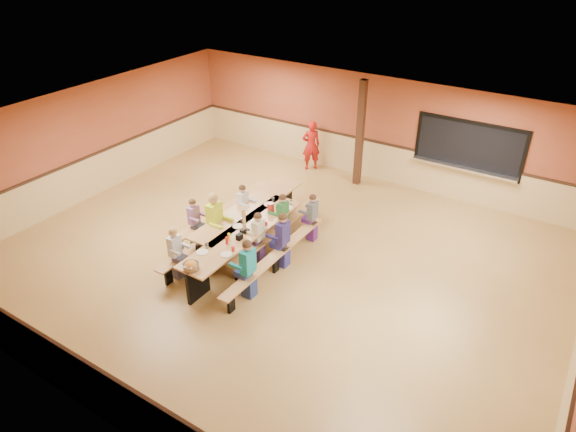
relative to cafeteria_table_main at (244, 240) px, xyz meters
The scene contains 23 objects.
ground 0.91m from the cafeteria_table_main, 35.23° to the left, with size 12.00×12.00×0.00m, color olive.
room_envelope 0.76m from the cafeteria_table_main, 35.23° to the left, with size 12.04×10.04×3.02m.
kitchen_pass_through 6.34m from the cafeteria_table_main, 59.25° to the left, with size 2.78×0.28×1.38m.
structural_post 4.94m from the cafeteria_table_main, 85.21° to the left, with size 0.18×0.18×3.00m, color #321B10.
cafeteria_table_main is the anchor object (origin of this frame).
cafeteria_table_second 1.07m from the cafeteria_table_main, 120.35° to the left, with size 1.91×3.70×0.74m.
seated_child_white_left 1.52m from the cafeteria_table_main, 123.00° to the right, with size 0.36×0.29×1.19m, color silver, non-canonical shape.
seated_adult_yellow 0.84m from the cafeteria_table_main, behind, with size 0.47×0.38×1.41m, color #C2DC23, non-canonical shape.
seated_child_grey_left 1.35m from the cafeteria_table_main, 127.81° to the left, with size 0.35×0.29×1.17m, color silver, non-canonical shape.
seated_child_teal_right 1.27m from the cafeteria_table_main, 49.42° to the right, with size 0.41×0.34×1.30m, color teal, non-canonical shape.
seated_child_navy_right 0.88m from the cafeteria_table_main, 19.04° to the left, with size 0.41×0.33×1.29m, color navy, non-canonical shape.
seated_child_char_right 1.75m from the cafeteria_table_main, 61.87° to the left, with size 0.35×0.29×1.17m, color #50535A, non-canonical shape.
seated_child_purple_sec 1.37m from the cafeteria_table_main, behind, with size 0.35×0.28×1.16m, color #8B5C99, non-canonical shape.
seated_child_green_sec 1.15m from the cafeteria_table_main, 75.56° to the left, with size 0.37×0.31×1.22m, color #296832, non-canonical shape.
seated_child_tan_sec 0.33m from the cafeteria_table_main, 26.71° to the left, with size 0.37×0.30×1.21m, color beige, non-canonical shape.
standing_woman 5.13m from the cafeteria_table_main, 103.81° to the left, with size 0.55×0.36×1.52m, color #B01714.
punch_pitcher 1.09m from the cafeteria_table_main, 90.16° to the left, with size 0.16×0.16×0.22m, color red.
chip_bowl 1.68m from the cafeteria_table_main, 91.33° to the right, with size 0.32×0.32×0.15m, color orange, non-canonical shape.
napkin_dispenser 0.42m from the cafeteria_table_main, 69.67° to the right, with size 0.10×0.14×0.13m, color black.
condiment_mustard 0.54m from the cafeteria_table_main, 96.08° to the right, with size 0.06×0.06×0.17m, color yellow.
condiment_ketchup 0.66m from the cafeteria_table_main, 89.91° to the right, with size 0.06×0.06×0.17m, color #B2140F.
table_paddle 0.35m from the cafeteria_table_main, ahead, with size 0.16×0.16×0.56m.
place_settings 0.27m from the cafeteria_table_main, ahead, with size 0.65×3.30×0.11m, color beige, non-canonical shape.
Camera 1 is at (5.29, -7.87, 6.62)m, focal length 32.00 mm.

